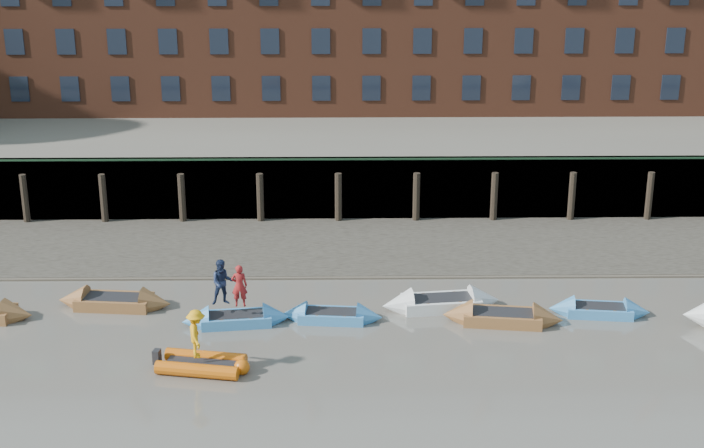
{
  "coord_description": "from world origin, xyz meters",
  "views": [
    {
      "loc": [
        2.04,
        -26.13,
        16.18
      ],
      "look_at": [
        2.57,
        12.0,
        3.2
      ],
      "focal_mm": 50.0,
      "sensor_mm": 36.0,
      "label": 1
    }
  ],
  "objects_px": {
    "rowboat_3": "(236,319)",
    "rowboat_6": "(502,317)",
    "rowboat_4": "(332,316)",
    "rowboat_7": "(599,310)",
    "rowboat_2": "(114,302)",
    "rowboat_5": "(441,303)",
    "person_rower_b": "(222,282)",
    "person_rib_crew": "(196,334)",
    "rib_tender": "(205,364)",
    "person_rower_a": "(239,286)"
  },
  "relations": [
    {
      "from": "rowboat_3",
      "to": "rowboat_6",
      "type": "xyz_separation_m",
      "value": [
        10.5,
        -0.02,
        0.02
      ]
    },
    {
      "from": "rowboat_4",
      "to": "rowboat_7",
      "type": "height_order",
      "value": "rowboat_4"
    },
    {
      "from": "rowboat_3",
      "to": "rowboat_6",
      "type": "height_order",
      "value": "rowboat_6"
    },
    {
      "from": "rowboat_4",
      "to": "rowboat_6",
      "type": "xyz_separation_m",
      "value": [
        6.74,
        -0.32,
        0.03
      ]
    },
    {
      "from": "rowboat_2",
      "to": "rowboat_6",
      "type": "xyz_separation_m",
      "value": [
        15.66,
        -1.76,
        0.0
      ]
    },
    {
      "from": "rowboat_2",
      "to": "rowboat_6",
      "type": "distance_m",
      "value": 15.76
    },
    {
      "from": "rowboat_5",
      "to": "person_rower_b",
      "type": "bearing_deg",
      "value": -178.41
    },
    {
      "from": "rowboat_7",
      "to": "person_rib_crew",
      "type": "relative_size",
      "value": 2.32
    },
    {
      "from": "rowboat_4",
      "to": "rowboat_7",
      "type": "distance_m",
      "value": 10.77
    },
    {
      "from": "rowboat_4",
      "to": "person_rib_crew",
      "type": "bearing_deg",
      "value": -133.27
    },
    {
      "from": "rib_tender",
      "to": "person_rib_crew",
      "type": "height_order",
      "value": "person_rib_crew"
    },
    {
      "from": "rowboat_4",
      "to": "person_rib_crew",
      "type": "relative_size",
      "value": 2.32
    },
    {
      "from": "person_rower_a",
      "to": "person_rower_b",
      "type": "distance_m",
      "value": 0.71
    },
    {
      "from": "rowboat_3",
      "to": "person_rower_a",
      "type": "height_order",
      "value": "person_rower_a"
    },
    {
      "from": "rowboat_5",
      "to": "rowboat_6",
      "type": "distance_m",
      "value": 2.69
    },
    {
      "from": "rowboat_2",
      "to": "rowboat_3",
      "type": "relative_size",
      "value": 1.11
    },
    {
      "from": "rowboat_5",
      "to": "rowboat_7",
      "type": "xyz_separation_m",
      "value": [
        6.29,
        -0.73,
        -0.04
      ]
    },
    {
      "from": "rowboat_6",
      "to": "person_rib_crew",
      "type": "height_order",
      "value": "person_rib_crew"
    },
    {
      "from": "person_rower_a",
      "to": "rowboat_2",
      "type": "bearing_deg",
      "value": -20.64
    },
    {
      "from": "rowboat_3",
      "to": "rowboat_2",
      "type": "bearing_deg",
      "value": 154.54
    },
    {
      "from": "rowboat_7",
      "to": "rowboat_6",
      "type": "bearing_deg",
      "value": -162.99
    },
    {
      "from": "person_rower_a",
      "to": "person_rib_crew",
      "type": "height_order",
      "value": "person_rower_a"
    },
    {
      "from": "rowboat_3",
      "to": "rowboat_5",
      "type": "relative_size",
      "value": 0.87
    },
    {
      "from": "rowboat_2",
      "to": "rowboat_5",
      "type": "bearing_deg",
      "value": 4.43
    },
    {
      "from": "rowboat_5",
      "to": "rib_tender",
      "type": "bearing_deg",
      "value": -156.14
    },
    {
      "from": "rowboat_2",
      "to": "rowboat_3",
      "type": "distance_m",
      "value": 5.44
    },
    {
      "from": "rowboat_2",
      "to": "rowboat_3",
      "type": "height_order",
      "value": "rowboat_2"
    },
    {
      "from": "rowboat_5",
      "to": "rowboat_6",
      "type": "bearing_deg",
      "value": -39.16
    },
    {
      "from": "rowboat_6",
      "to": "rib_tender",
      "type": "xyz_separation_m",
      "value": [
        -11.23,
        -3.89,
        0.0
      ]
    },
    {
      "from": "rowboat_3",
      "to": "rowboat_4",
      "type": "xyz_separation_m",
      "value": [
        3.76,
        0.3,
        -0.01
      ]
    },
    {
      "from": "rowboat_2",
      "to": "rib_tender",
      "type": "height_order",
      "value": "rowboat_2"
    },
    {
      "from": "person_rower_b",
      "to": "person_rib_crew",
      "type": "xyz_separation_m",
      "value": [
        -0.48,
        -3.98,
        -0.33
      ]
    },
    {
      "from": "rowboat_4",
      "to": "rib_tender",
      "type": "height_order",
      "value": "rowboat_4"
    },
    {
      "from": "rowboat_2",
      "to": "rowboat_6",
      "type": "bearing_deg",
      "value": -0.6
    },
    {
      "from": "rowboat_7",
      "to": "person_rib_crew",
      "type": "xyz_separation_m",
      "value": [
        -15.5,
        -4.56,
        1.21
      ]
    },
    {
      "from": "person_rower_b",
      "to": "person_rib_crew",
      "type": "relative_size",
      "value": 1.03
    },
    {
      "from": "rowboat_2",
      "to": "person_rower_b",
      "type": "bearing_deg",
      "value": -13.42
    },
    {
      "from": "rowboat_7",
      "to": "person_rower_b",
      "type": "bearing_deg",
      "value": -170.83
    },
    {
      "from": "rowboat_6",
      "to": "rowboat_2",
      "type": "bearing_deg",
      "value": -178.61
    },
    {
      "from": "rowboat_2",
      "to": "rowboat_4",
      "type": "height_order",
      "value": "rowboat_2"
    },
    {
      "from": "rowboat_6",
      "to": "rowboat_7",
      "type": "relative_size",
      "value": 1.18
    },
    {
      "from": "rowboat_3",
      "to": "rowboat_6",
      "type": "bearing_deg",
      "value": -6.98
    },
    {
      "from": "rowboat_4",
      "to": "person_rib_crew",
      "type": "xyz_separation_m",
      "value": [
        -4.74,
        -4.17,
        1.21
      ]
    },
    {
      "from": "rowboat_5",
      "to": "rowboat_7",
      "type": "bearing_deg",
      "value": -13.49
    },
    {
      "from": "rib_tender",
      "to": "person_rower_b",
      "type": "distance_m",
      "value": 4.3
    },
    {
      "from": "rib_tender",
      "to": "person_rower_b",
      "type": "xyz_separation_m",
      "value": [
        0.23,
        4.02,
        1.5
      ]
    },
    {
      "from": "rowboat_3",
      "to": "rib_tender",
      "type": "xyz_separation_m",
      "value": [
        -0.72,
        -3.91,
        0.03
      ]
    },
    {
      "from": "rowboat_7",
      "to": "person_rower_b",
      "type": "height_order",
      "value": "person_rower_b"
    },
    {
      "from": "rowboat_3",
      "to": "rowboat_5",
      "type": "bearing_deg",
      "value": 2.9
    },
    {
      "from": "person_rower_a",
      "to": "rowboat_6",
      "type": "bearing_deg",
      "value": 178.61
    }
  ]
}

